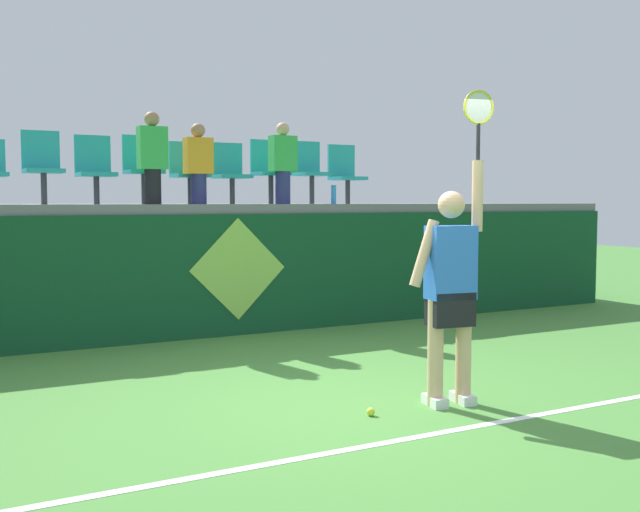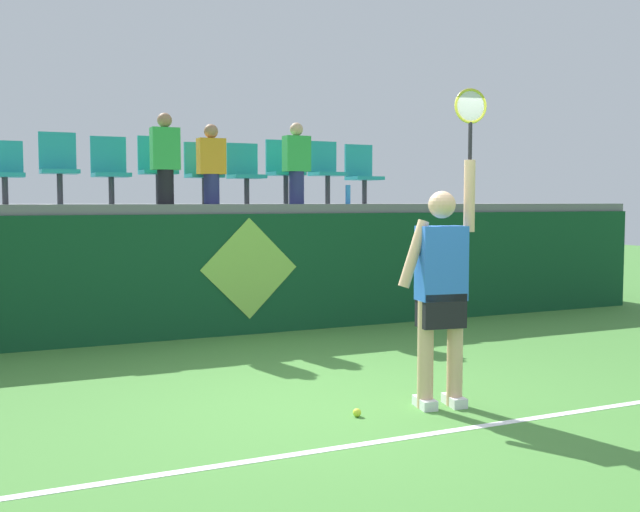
{
  "view_description": "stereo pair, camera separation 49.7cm",
  "coord_description": "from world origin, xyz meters",
  "views": [
    {
      "loc": [
        -3.18,
        -5.24,
        1.67
      ],
      "look_at": [
        0.34,
        1.24,
        1.14
      ],
      "focal_mm": 42.35,
      "sensor_mm": 36.0,
      "label": 1
    },
    {
      "loc": [
        -2.74,
        -5.46,
        1.67
      ],
      "look_at": [
        0.34,
        1.24,
        1.14
      ],
      "focal_mm": 42.35,
      "sensor_mm": 36.0,
      "label": 2
    }
  ],
  "objects": [
    {
      "name": "stadium_chair_1",
      "position": [
        -1.78,
        4.29,
        2.12
      ],
      "size": [
        0.44,
        0.42,
        0.89
      ],
      "color": "#38383D",
      "rests_on": "spectator_platform"
    },
    {
      "name": "wall_signage_mount",
      "position": [
        0.37,
        3.44,
        0.0
      ],
      "size": [
        1.27,
        0.01,
        1.47
      ],
      "color": "#0F4223",
      "rests_on": "ground_plane"
    },
    {
      "name": "water_bottle",
      "position": [
        1.88,
        3.69,
        1.76
      ],
      "size": [
        0.07,
        0.07,
        0.26
      ],
      "primitive_type": "cylinder",
      "color": "#338CE5",
      "rests_on": "spectator_platform"
    },
    {
      "name": "spectator_1",
      "position": [
        1.18,
        3.83,
        2.19
      ],
      "size": [
        0.34,
        0.2,
        1.08
      ],
      "color": "navy",
      "rests_on": "spectator_platform"
    },
    {
      "name": "stadium_chair_5",
      "position": [
        0.61,
        4.28,
        2.08
      ],
      "size": [
        0.44,
        0.42,
        0.83
      ],
      "color": "#38383D",
      "rests_on": "spectator_platform"
    },
    {
      "name": "stadium_chair_7",
      "position": [
        1.81,
        4.28,
        2.14
      ],
      "size": [
        0.44,
        0.42,
        0.89
      ],
      "color": "#38383D",
      "rests_on": "spectator_platform"
    },
    {
      "name": "tennis_player",
      "position": [
        0.68,
        -0.37,
        0.99
      ],
      "size": [
        0.75,
        0.32,
        2.58
      ],
      "color": "white",
      "rests_on": "ground_plane"
    },
    {
      "name": "spectator_2",
      "position": [
        0.03,
        3.89,
        2.16
      ],
      "size": [
        0.34,
        0.2,
        1.01
      ],
      "color": "navy",
      "rests_on": "spectator_platform"
    },
    {
      "name": "stadium_chair_6",
      "position": [
        1.18,
        4.28,
        2.13
      ],
      "size": [
        0.44,
        0.42,
        0.89
      ],
      "color": "#38383D",
      "rests_on": "spectator_platform"
    },
    {
      "name": "stadium_chair_4",
      "position": [
        0.03,
        4.28,
        2.08
      ],
      "size": [
        0.44,
        0.42,
        0.82
      ],
      "color": "#38383D",
      "rests_on": "spectator_platform"
    },
    {
      "name": "tennis_ball",
      "position": [
        -0.08,
        -0.35,
        0.03
      ],
      "size": [
        0.07,
        0.07,
        0.07
      ],
      "primitive_type": "sphere",
      "color": "#D1E533",
      "rests_on": "ground_plane"
    },
    {
      "name": "spectator_0",
      "position": [
        -0.58,
        3.81,
        2.21
      ],
      "size": [
        0.34,
        0.2,
        1.12
      ],
      "color": "black",
      "rests_on": "spectator_platform"
    },
    {
      "name": "court_baseline_stripe",
      "position": [
        0.0,
        -0.96,
        0.0
      ],
      "size": [
        12.07,
        0.08,
        0.01
      ],
      "primitive_type": "cube",
      "color": "white",
      "rests_on": "ground_plane"
    },
    {
      "name": "spectator_platform",
      "position": [
        0.0,
        4.89,
        1.58
      ],
      "size": [
        13.41,
        2.78,
        0.12
      ],
      "primitive_type": "cube",
      "color": "slate",
      "rests_on": "court_back_wall"
    },
    {
      "name": "stadium_chair_3",
      "position": [
        -0.58,
        4.28,
        2.12
      ],
      "size": [
        0.44,
        0.42,
        0.88
      ],
      "color": "#38383D",
      "rests_on": "spectator_platform"
    },
    {
      "name": "court_back_wall",
      "position": [
        0.0,
        3.54,
        0.76
      ],
      "size": [
        13.41,
        0.2,
        1.52
      ],
      "primitive_type": "cube",
      "color": "#0F4223",
      "rests_on": "ground_plane"
    },
    {
      "name": "stadium_chair_2",
      "position": [
        -1.17,
        4.29,
        2.09
      ],
      "size": [
        0.44,
        0.42,
        0.85
      ],
      "color": "#38383D",
      "rests_on": "spectator_platform"
    },
    {
      "name": "stadium_chair_8",
      "position": [
        2.4,
        4.29,
        2.1
      ],
      "size": [
        0.44,
        0.42,
        0.86
      ],
      "color": "#38383D",
      "rests_on": "spectator_platform"
    },
    {
      "name": "ground_plane",
      "position": [
        0.0,
        0.0,
        0.0
      ],
      "size": [
        40.0,
        40.0,
        0.0
      ],
      "primitive_type": "plane",
      "color": "#478438"
    }
  ]
}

